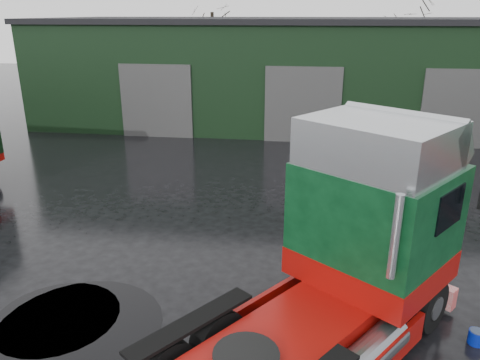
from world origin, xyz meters
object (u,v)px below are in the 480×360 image
Objects in this scene: warehouse at (305,70)px; tree_back_a at (212,36)px; tree_back_b at (406,50)px; hero_tractor at (315,256)px; wash_bucket at (476,337)px.

tree_back_a is at bearing 128.66° from warehouse.
tree_back_b is at bearing 51.34° from warehouse.
tree_back_b is (7.51, 33.00, 1.41)m from hero_tractor.
tree_back_b reaches higher than warehouse.
tree_back_b is at bearing 114.21° from hero_tractor.
tree_back_b is (4.02, 32.03, 3.60)m from wash_bucket.
wash_bucket is 0.04× the size of tree_back_b.
hero_tractor is at bearing -164.39° from wash_bucket.
tree_back_b is (8.00, 10.00, 0.59)m from warehouse.
tree_back_a is (-8.00, 10.00, 1.59)m from warehouse.
hero_tractor is 0.79× the size of tree_back_a.
warehouse is 99.95× the size of wash_bucket.
hero_tractor reaches higher than wash_bucket.
warehouse is 12.82m from tree_back_b.
tree_back_a is 16.03m from tree_back_b.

